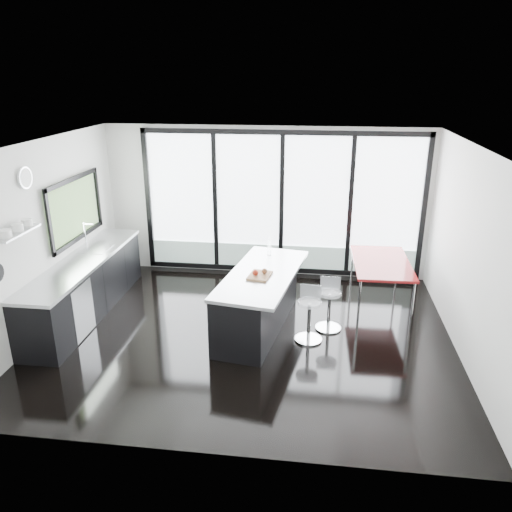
# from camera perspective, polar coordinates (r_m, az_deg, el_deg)

# --- Properties ---
(floor) EXTENTS (6.00, 5.00, 0.00)m
(floor) POSITION_cam_1_polar(r_m,az_deg,el_deg) (7.55, -1.06, -8.97)
(floor) COLOR black
(floor) RESTS_ON ground
(ceiling) EXTENTS (6.00, 5.00, 0.00)m
(ceiling) POSITION_cam_1_polar(r_m,az_deg,el_deg) (6.64, -1.22, 12.59)
(ceiling) COLOR white
(ceiling) RESTS_ON wall_back
(wall_back) EXTENTS (6.00, 0.09, 2.80)m
(wall_back) POSITION_cam_1_polar(r_m,az_deg,el_deg) (9.32, 2.77, 5.25)
(wall_back) COLOR silver
(wall_back) RESTS_ON ground
(wall_front) EXTENTS (6.00, 0.00, 2.80)m
(wall_front) POSITION_cam_1_polar(r_m,az_deg,el_deg) (4.72, -5.64, -8.85)
(wall_front) COLOR silver
(wall_front) RESTS_ON ground
(wall_left) EXTENTS (0.26, 5.00, 2.80)m
(wall_left) POSITION_cam_1_polar(r_m,az_deg,el_deg) (8.14, -22.08, 3.62)
(wall_left) COLOR silver
(wall_left) RESTS_ON ground
(wall_right) EXTENTS (0.00, 5.00, 2.80)m
(wall_right) POSITION_cam_1_polar(r_m,az_deg,el_deg) (7.19, 23.24, 0.01)
(wall_right) COLOR silver
(wall_right) RESTS_ON ground
(counter_cabinets) EXTENTS (0.69, 3.24, 1.36)m
(counter_cabinets) POSITION_cam_1_polar(r_m,az_deg,el_deg) (8.46, -18.92, -3.29)
(counter_cabinets) COLOR black
(counter_cabinets) RESTS_ON floor
(island) EXTENTS (1.28, 2.35, 1.18)m
(island) POSITION_cam_1_polar(r_m,az_deg,el_deg) (7.56, 0.19, -4.99)
(island) COLOR black
(island) RESTS_ON floor
(bar_stool_near) EXTENTS (0.42, 0.42, 0.63)m
(bar_stool_near) POSITION_cam_1_polar(r_m,az_deg,el_deg) (7.30, 6.07, -7.37)
(bar_stool_near) COLOR silver
(bar_stool_near) RESTS_ON floor
(bar_stool_far) EXTENTS (0.39, 0.39, 0.62)m
(bar_stool_far) POSITION_cam_1_polar(r_m,az_deg,el_deg) (7.65, 8.35, -6.17)
(bar_stool_far) COLOR silver
(bar_stool_far) RESTS_ON floor
(red_table) EXTENTS (0.92, 1.57, 0.83)m
(red_table) POSITION_cam_1_polar(r_m,az_deg,el_deg) (8.41, 13.92, -3.26)
(red_table) COLOR maroon
(red_table) RESTS_ON floor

